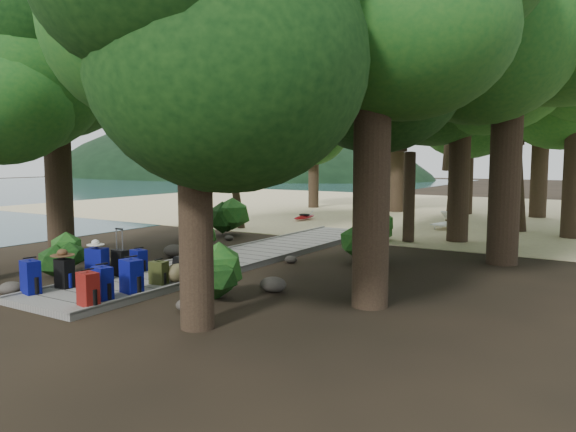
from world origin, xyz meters
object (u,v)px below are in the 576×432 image
Objects in this scene: backpack_left_a at (30,275)px; backpack_left_b at (64,272)px; backpack_right_d at (159,271)px; backpack_right_a at (88,287)px; backpack_left_c at (97,262)px; backpack_right_c at (131,274)px; backpack_right_b at (102,281)px; sun_lounger at (445,221)px; duffel_right_khaki at (183,271)px; duffel_right_black at (192,265)px; kayak at (304,216)px; lone_suitcase_on_sand at (365,220)px; backpack_left_d at (139,259)px; suitcase_on_boardwalk at (120,263)px.

backpack_left_b is at bearing 91.05° from backpack_left_a.
backpack_right_a is at bearing -91.35° from backpack_right_d.
backpack_left_c is at bearing 97.53° from backpack_left_a.
backpack_right_c is 0.79m from backpack_right_d.
backpack_right_c is (-0.08, 1.02, 0.03)m from backpack_right_a.
backpack_right_b is 13.83m from sun_lounger.
backpack_left_c is 1.36× the size of duffel_right_khaki.
backpack_right_b is at bearing -89.80° from duffel_right_khaki.
backpack_right_c is at bearing -87.61° from sun_lounger.
backpack_left_b reaches higher than duffel_right_black.
kayak is at bearing 86.78° from backpack_left_c.
duffel_right_khaki is at bearing -88.22° from sun_lounger.
duffel_right_black reaches higher than kayak.
backpack_right_c is 11.27m from lone_suitcase_on_sand.
backpack_left_b is 0.78m from backpack_left_c.
duffel_right_black is at bearing 20.40° from backpack_left_d.
backpack_left_a is at bearing -153.11° from backpack_right_b.
backpack_right_c is at bearing -73.66° from kayak.
backpack_left_c is at bearing 146.95° from backpack_right_a.
kayak is (-3.78, 12.05, -0.19)m from backpack_right_d.
backpack_left_c is at bearing 154.40° from backpack_right_b.
suitcase_on_boardwalk is at bearing 136.39° from backpack_right_a.
duffel_right_black is at bearing 74.06° from backpack_left_a.
backpack_left_b reaches higher than duffel_right_khaki.
backpack_right_a reaches higher than kayak.
lone_suitcase_on_sand reaches higher than kayak.
backpack_left_d is 0.82× the size of backpack_right_a.
backpack_left_d is (0.00, 1.11, -0.11)m from backpack_left_c.
backpack_left_a reaches higher than duffel_right_black.
kayak is at bearing 111.16° from backpack_left_a.
duffel_right_black is at bearing -71.59° from kayak.
backpack_right_a is 14.23m from sun_lounger.
duffel_right_khaki is (0.06, 1.31, -0.16)m from backpack_right_c.
suitcase_on_boardwalk is at bearing 87.40° from backpack_left_b.
backpack_left_c is 1.46× the size of backpack_right_d.
backpack_left_c is 10.93m from lone_suitcase_on_sand.
backpack_left_c reaches higher than backpack_left_d.
backpack_left_d is 0.28× the size of sun_lounger.
backpack_left_a reaches higher than suitcase_on_boardwalk.
backpack_left_d is 0.71× the size of lone_suitcase_on_sand.
backpack_left_b is 0.34× the size of sun_lounger.
backpack_right_d is 0.90× the size of suitcase_on_boardwalk.
backpack_right_b is 1.15× the size of suitcase_on_boardwalk.
kayak is (-3.81, 13.44, -0.26)m from backpack_right_b.
backpack_left_d is 0.16× the size of kayak.
backpack_right_b is at bearing -63.70° from duffel_right_black.
lone_suitcase_on_sand is (0.97, 11.66, -0.04)m from backpack_left_b.
backpack_right_a is at bearing -74.52° from kayak.
backpack_right_a reaches higher than duffel_right_khaki.
backpack_right_b is (1.35, -2.09, 0.06)m from backpack_left_d.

